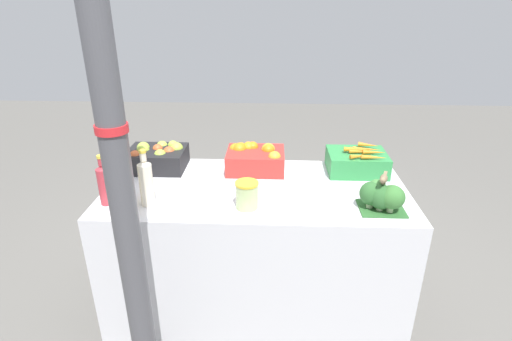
{
  "coord_description": "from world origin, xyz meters",
  "views": [
    {
      "loc": [
        0.09,
        -1.99,
        1.77
      ],
      "look_at": [
        0.0,
        0.0,
        0.89
      ],
      "focal_mm": 28.0,
      "sensor_mm": 36.0,
      "label": 1
    }
  ],
  "objects_px": {
    "orange_crate": "(255,158)",
    "juice_bottle_golden": "(127,181)",
    "apple_crate": "(157,157)",
    "juice_bottle_ruby": "(105,183)",
    "carrot_crate": "(357,161)",
    "juice_bottle_cloudy": "(146,182)",
    "pickle_jar": "(247,195)",
    "support_pole": "(115,150)",
    "broccoli_pile": "(381,196)",
    "sparrow_bird": "(384,179)"
  },
  "relations": [
    {
      "from": "juice_bottle_cloudy",
      "to": "sparrow_bird",
      "type": "xyz_separation_m",
      "value": [
        1.16,
        -0.02,
        0.05
      ]
    },
    {
      "from": "carrot_crate",
      "to": "pickle_jar",
      "type": "height_order",
      "value": "carrot_crate"
    },
    {
      "from": "carrot_crate",
      "to": "pickle_jar",
      "type": "relative_size",
      "value": 2.45
    },
    {
      "from": "broccoli_pile",
      "to": "pickle_jar",
      "type": "relative_size",
      "value": 1.61
    },
    {
      "from": "apple_crate",
      "to": "juice_bottle_ruby",
      "type": "distance_m",
      "value": 0.49
    },
    {
      "from": "orange_crate",
      "to": "juice_bottle_cloudy",
      "type": "bearing_deg",
      "value": -137.89
    },
    {
      "from": "juice_bottle_cloudy",
      "to": "pickle_jar",
      "type": "distance_m",
      "value": 0.51
    },
    {
      "from": "support_pole",
      "to": "juice_bottle_golden",
      "type": "height_order",
      "value": "support_pole"
    },
    {
      "from": "apple_crate",
      "to": "pickle_jar",
      "type": "relative_size",
      "value": 2.45
    },
    {
      "from": "orange_crate",
      "to": "juice_bottle_golden",
      "type": "height_order",
      "value": "juice_bottle_golden"
    },
    {
      "from": "apple_crate",
      "to": "carrot_crate",
      "type": "height_order",
      "value": "carrot_crate"
    },
    {
      "from": "orange_crate",
      "to": "juice_bottle_ruby",
      "type": "distance_m",
      "value": 0.87
    },
    {
      "from": "support_pole",
      "to": "juice_bottle_ruby",
      "type": "bearing_deg",
      "value": 120.73
    },
    {
      "from": "apple_crate",
      "to": "juice_bottle_cloudy",
      "type": "xyz_separation_m",
      "value": [
        0.08,
        -0.46,
        0.05
      ]
    },
    {
      "from": "orange_crate",
      "to": "carrot_crate",
      "type": "xyz_separation_m",
      "value": [
        0.61,
        -0.01,
        -0.01
      ]
    },
    {
      "from": "juice_bottle_ruby",
      "to": "support_pole",
      "type": "bearing_deg",
      "value": -59.27
    },
    {
      "from": "juice_bottle_golden",
      "to": "juice_bottle_cloudy",
      "type": "distance_m",
      "value": 0.1
    },
    {
      "from": "sparrow_bird",
      "to": "orange_crate",
      "type": "bearing_deg",
      "value": -106.26
    },
    {
      "from": "carrot_crate",
      "to": "juice_bottle_golden",
      "type": "distance_m",
      "value": 1.31
    },
    {
      "from": "support_pole",
      "to": "broccoli_pile",
      "type": "distance_m",
      "value": 1.25
    },
    {
      "from": "orange_crate",
      "to": "juice_bottle_ruby",
      "type": "bearing_deg",
      "value": -147.29
    },
    {
      "from": "broccoli_pile",
      "to": "sparrow_bird",
      "type": "relative_size",
      "value": 1.73
    },
    {
      "from": "support_pole",
      "to": "broccoli_pile",
      "type": "bearing_deg",
      "value": 22.9
    },
    {
      "from": "support_pole",
      "to": "juice_bottle_ruby",
      "type": "height_order",
      "value": "support_pole"
    },
    {
      "from": "apple_crate",
      "to": "orange_crate",
      "type": "relative_size",
      "value": 1.0
    },
    {
      "from": "support_pole",
      "to": "apple_crate",
      "type": "xyz_separation_m",
      "value": [
        -0.14,
        0.94,
        -0.41
      ]
    },
    {
      "from": "juice_bottle_golden",
      "to": "orange_crate",
      "type": "bearing_deg",
      "value": 37.39
    },
    {
      "from": "support_pole",
      "to": "carrot_crate",
      "type": "distance_m",
      "value": 1.47
    },
    {
      "from": "apple_crate",
      "to": "carrot_crate",
      "type": "relative_size",
      "value": 1.0
    },
    {
      "from": "orange_crate",
      "to": "support_pole",
      "type": "bearing_deg",
      "value": -115.6
    },
    {
      "from": "support_pole",
      "to": "pickle_jar",
      "type": "height_order",
      "value": "support_pole"
    },
    {
      "from": "apple_crate",
      "to": "broccoli_pile",
      "type": "bearing_deg",
      "value": -21.11
    },
    {
      "from": "carrot_crate",
      "to": "juice_bottle_cloudy",
      "type": "height_order",
      "value": "juice_bottle_cloudy"
    },
    {
      "from": "apple_crate",
      "to": "broccoli_pile",
      "type": "distance_m",
      "value": 1.32
    },
    {
      "from": "support_pole",
      "to": "orange_crate",
      "type": "height_order",
      "value": "support_pole"
    },
    {
      "from": "juice_bottle_ruby",
      "to": "juice_bottle_golden",
      "type": "xyz_separation_m",
      "value": [
        0.12,
        -0.0,
        0.01
      ]
    },
    {
      "from": "apple_crate",
      "to": "carrot_crate",
      "type": "xyz_separation_m",
      "value": [
        1.21,
        -0.0,
        -0.01
      ]
    },
    {
      "from": "apple_crate",
      "to": "pickle_jar",
      "type": "distance_m",
      "value": 0.75
    },
    {
      "from": "juice_bottle_cloudy",
      "to": "juice_bottle_ruby",
      "type": "bearing_deg",
      "value": 180.0
    },
    {
      "from": "juice_bottle_golden",
      "to": "broccoli_pile",
      "type": "bearing_deg",
      "value": -0.54
    },
    {
      "from": "carrot_crate",
      "to": "sparrow_bird",
      "type": "xyz_separation_m",
      "value": [
        0.02,
        -0.48,
        0.11
      ]
    },
    {
      "from": "support_pole",
      "to": "pickle_jar",
      "type": "relative_size",
      "value": 18.2
    },
    {
      "from": "juice_bottle_golden",
      "to": "sparrow_bird",
      "type": "distance_m",
      "value": 1.25
    },
    {
      "from": "apple_crate",
      "to": "juice_bottle_ruby",
      "type": "xyz_separation_m",
      "value": [
        -0.14,
        -0.46,
        0.04
      ]
    },
    {
      "from": "orange_crate",
      "to": "sparrow_bird",
      "type": "xyz_separation_m",
      "value": [
        0.64,
        -0.49,
        0.1
      ]
    },
    {
      "from": "apple_crate",
      "to": "juice_bottle_cloudy",
      "type": "bearing_deg",
      "value": -80.77
    },
    {
      "from": "broccoli_pile",
      "to": "pickle_jar",
      "type": "distance_m",
      "value": 0.66
    },
    {
      "from": "juice_bottle_ruby",
      "to": "juice_bottle_cloudy",
      "type": "bearing_deg",
      "value": -0.0
    },
    {
      "from": "orange_crate",
      "to": "juice_bottle_cloudy",
      "type": "height_order",
      "value": "juice_bottle_cloudy"
    },
    {
      "from": "orange_crate",
      "to": "pickle_jar",
      "type": "xyz_separation_m",
      "value": [
        -0.02,
        -0.48,
        -0.0
      ]
    }
  ]
}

